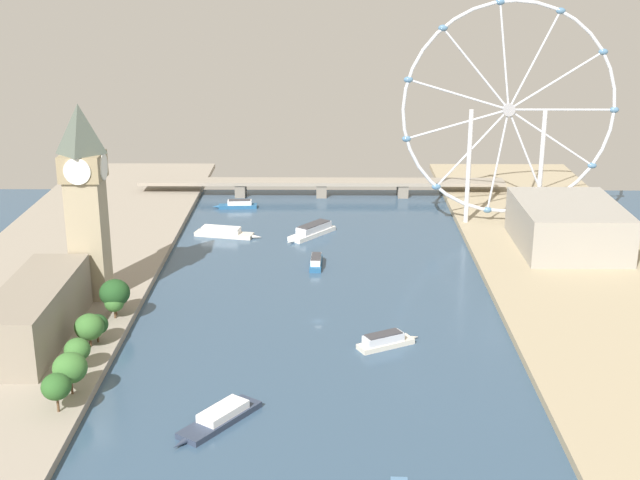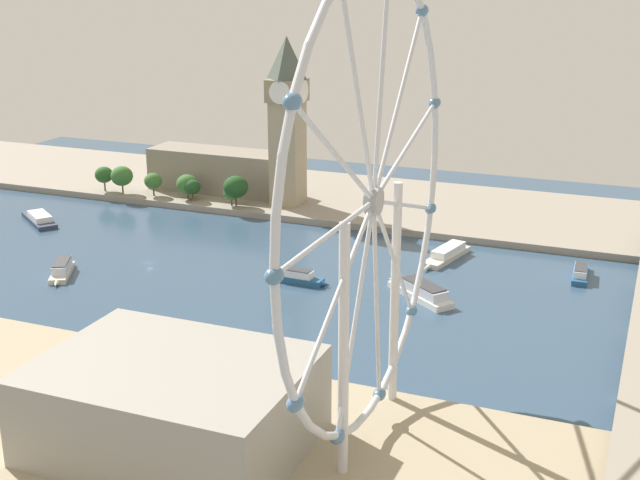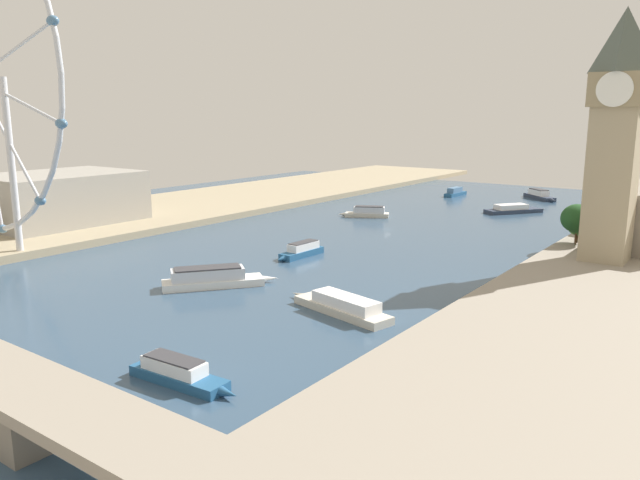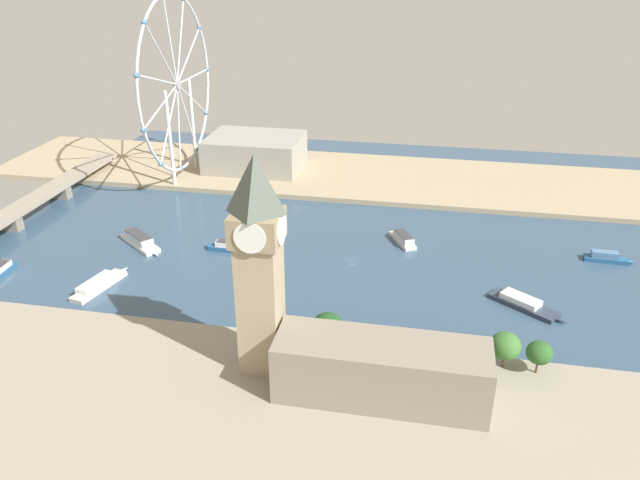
% 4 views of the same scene
% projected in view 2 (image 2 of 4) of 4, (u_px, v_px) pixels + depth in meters
% --- Properties ---
extents(ground_plane, '(404.83, 404.83, 0.00)m').
position_uv_depth(ground_plane, '(150.00, 263.00, 344.02)').
color(ground_plane, '#334C66').
extents(riverbank_left, '(90.00, 520.00, 3.00)m').
position_uv_depth(riverbank_left, '(274.00, 191.00, 447.09)').
color(riverbank_left, gray).
rests_on(riverbank_left, ground_plane).
extents(clock_tower, '(17.18, 17.18, 79.54)m').
position_uv_depth(clock_tower, '(287.00, 119.00, 405.76)').
color(clock_tower, tan).
rests_on(clock_tower, riverbank_left).
extents(parliament_block, '(22.00, 70.67, 21.03)m').
position_uv_depth(parliament_block, '(218.00, 170.00, 438.87)').
color(parliament_block, gray).
rests_on(parliament_block, riverbank_left).
extents(tree_row_embankment, '(14.09, 86.10, 14.83)m').
position_uv_depth(tree_row_embankment, '(175.00, 182.00, 423.71)').
color(tree_row_embankment, '#513823').
rests_on(tree_row_embankment, riverbank_left).
extents(ferris_wheel, '(110.14, 3.20, 113.92)m').
position_uv_depth(ferris_wheel, '(374.00, 205.00, 196.10)').
color(ferris_wheel, silver).
rests_on(ferris_wheel, riverbank_right).
extents(riverside_hall, '(47.17, 62.50, 21.73)m').
position_uv_depth(riverside_hall, '(173.00, 404.00, 205.01)').
color(riverside_hall, gray).
rests_on(riverside_hall, riverbank_right).
extents(tour_boat_1, '(24.22, 15.77, 5.40)m').
position_uv_depth(tour_boat_1, '(62.00, 269.00, 329.73)').
color(tour_boat_1, beige).
rests_on(tour_boat_1, ground_plane).
extents(tour_boat_2, '(25.28, 30.50, 6.04)m').
position_uv_depth(tour_boat_2, '(421.00, 291.00, 307.11)').
color(tour_boat_2, white).
rests_on(tour_boat_2, ground_plane).
extents(tour_boat_3, '(25.27, 6.89, 4.89)m').
position_uv_depth(tour_boat_3, '(581.00, 273.00, 327.28)').
color(tour_boat_3, '#235684').
rests_on(tour_boat_3, ground_plane).
extents(tour_boat_4, '(24.87, 31.89, 4.48)m').
position_uv_depth(tour_boat_4, '(39.00, 218.00, 397.56)').
color(tour_boat_4, '#2D384C').
rests_on(tour_boat_4, ground_plane).
extents(tour_boat_5, '(5.92, 22.72, 5.27)m').
position_uv_depth(tour_boat_5, '(299.00, 277.00, 321.72)').
color(tour_boat_5, '#235684').
rests_on(tour_boat_5, ground_plane).
extents(tour_boat_7, '(35.26, 13.59, 4.99)m').
position_uv_depth(tour_boat_7, '(447.00, 254.00, 347.91)').
color(tour_boat_7, beige).
rests_on(tour_boat_7, ground_plane).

